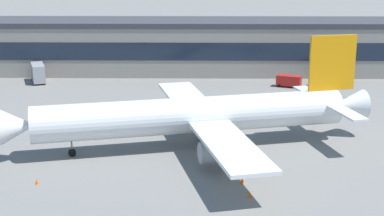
{
  "coord_description": "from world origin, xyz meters",
  "views": [
    {
      "loc": [
        -5.33,
        -83.88,
        28.06
      ],
      "look_at": [
        -6.46,
        1.05,
        5.0
      ],
      "focal_mm": 53.43,
      "sensor_mm": 36.0,
      "label": 1
    }
  ],
  "objects_px": {
    "catering_truck": "(38,72)",
    "airliner": "(198,115)",
    "traffic_cone_2": "(37,182)",
    "traffic_cone_1": "(250,194)",
    "traffic_cone_0": "(277,168)",
    "fuel_truck": "(330,76)",
    "crew_van": "(289,80)",
    "traffic_cone_3": "(242,180)"
  },
  "relations": [
    {
      "from": "airliner",
      "to": "traffic_cone_3",
      "type": "xyz_separation_m",
      "value": [
        5.68,
        -13.99,
        -4.59
      ]
    },
    {
      "from": "fuel_truck",
      "to": "traffic_cone_0",
      "type": "distance_m",
      "value": 55.85
    },
    {
      "from": "traffic_cone_3",
      "to": "catering_truck",
      "type": "bearing_deg",
      "value": 125.69
    },
    {
      "from": "traffic_cone_2",
      "to": "traffic_cone_0",
      "type": "bearing_deg",
      "value": 9.43
    },
    {
      "from": "airliner",
      "to": "traffic_cone_2",
      "type": "distance_m",
      "value": 25.31
    },
    {
      "from": "traffic_cone_0",
      "to": "traffic_cone_2",
      "type": "relative_size",
      "value": 1.09
    },
    {
      "from": "catering_truck",
      "to": "traffic_cone_1",
      "type": "relative_size",
      "value": 10.84
    },
    {
      "from": "fuel_truck",
      "to": "catering_truck",
      "type": "bearing_deg",
      "value": 179.19
    },
    {
      "from": "crew_van",
      "to": "traffic_cone_1",
      "type": "distance_m",
      "value": 59.5
    },
    {
      "from": "traffic_cone_0",
      "to": "traffic_cone_3",
      "type": "bearing_deg",
      "value": -137.78
    },
    {
      "from": "fuel_truck",
      "to": "crew_van",
      "type": "distance_m",
      "value": 10.09
    },
    {
      "from": "catering_truck",
      "to": "airliner",
      "type": "bearing_deg",
      "value": -50.73
    },
    {
      "from": "traffic_cone_0",
      "to": "airliner",
      "type": "bearing_deg",
      "value": 138.25
    },
    {
      "from": "fuel_truck",
      "to": "traffic_cone_0",
      "type": "xyz_separation_m",
      "value": [
        -18.63,
        -52.62,
        -1.52
      ]
    },
    {
      "from": "traffic_cone_2",
      "to": "fuel_truck",
      "type": "bearing_deg",
      "value": 49.44
    },
    {
      "from": "crew_van",
      "to": "traffic_cone_3",
      "type": "relative_size",
      "value": 7.54
    },
    {
      "from": "airliner",
      "to": "catering_truck",
      "type": "relative_size",
      "value": 7.12
    },
    {
      "from": "catering_truck",
      "to": "traffic_cone_1",
      "type": "bearing_deg",
      "value": -55.75
    },
    {
      "from": "fuel_truck",
      "to": "traffic_cone_3",
      "type": "relative_size",
      "value": 10.61
    },
    {
      "from": "traffic_cone_1",
      "to": "traffic_cone_2",
      "type": "distance_m",
      "value": 26.67
    },
    {
      "from": "traffic_cone_1",
      "to": "traffic_cone_2",
      "type": "relative_size",
      "value": 1.06
    },
    {
      "from": "traffic_cone_3",
      "to": "traffic_cone_1",
      "type": "bearing_deg",
      "value": -81.46
    },
    {
      "from": "fuel_truck",
      "to": "traffic_cone_3",
      "type": "xyz_separation_m",
      "value": [
        -23.58,
        -57.12,
        -1.51
      ]
    },
    {
      "from": "fuel_truck",
      "to": "traffic_cone_2",
      "type": "bearing_deg",
      "value": -130.56
    },
    {
      "from": "fuel_truck",
      "to": "traffic_cone_0",
      "type": "height_order",
      "value": "fuel_truck"
    },
    {
      "from": "fuel_truck",
      "to": "catering_truck",
      "type": "relative_size",
      "value": 1.04
    },
    {
      "from": "airliner",
      "to": "traffic_cone_1",
      "type": "distance_m",
      "value": 19.71
    },
    {
      "from": "fuel_truck",
      "to": "traffic_cone_2",
      "type": "height_order",
      "value": "fuel_truck"
    },
    {
      "from": "airliner",
      "to": "traffic_cone_1",
      "type": "xyz_separation_m",
      "value": [
        6.3,
        -18.09,
        -4.62
      ]
    },
    {
      "from": "fuel_truck",
      "to": "catering_truck",
      "type": "distance_m",
      "value": 65.29
    },
    {
      "from": "traffic_cone_2",
      "to": "airliner",
      "type": "bearing_deg",
      "value": 35.94
    },
    {
      "from": "crew_van",
      "to": "traffic_cone_3",
      "type": "distance_m",
      "value": 55.66
    },
    {
      "from": "catering_truck",
      "to": "traffic_cone_3",
      "type": "height_order",
      "value": "catering_truck"
    },
    {
      "from": "airliner",
      "to": "catering_truck",
      "type": "distance_m",
      "value": 56.96
    },
    {
      "from": "catering_truck",
      "to": "traffic_cone_1",
      "type": "distance_m",
      "value": 75.2
    },
    {
      "from": "catering_truck",
      "to": "traffic_cone_2",
      "type": "distance_m",
      "value": 60.8
    },
    {
      "from": "catering_truck",
      "to": "traffic_cone_0",
      "type": "relative_size",
      "value": 10.51
    },
    {
      "from": "crew_van",
      "to": "catering_truck",
      "type": "distance_m",
      "value": 55.9
    },
    {
      "from": "crew_van",
      "to": "traffic_cone_1",
      "type": "xyz_separation_m",
      "value": [
        -13.43,
        -57.95,
        -1.11
      ]
    },
    {
      "from": "traffic_cone_1",
      "to": "traffic_cone_2",
      "type": "xyz_separation_m",
      "value": [
        -26.44,
        3.49,
        -0.02
      ]
    },
    {
      "from": "airliner",
      "to": "traffic_cone_2",
      "type": "relative_size",
      "value": 81.47
    },
    {
      "from": "crew_van",
      "to": "traffic_cone_0",
      "type": "height_order",
      "value": "crew_van"
    }
  ]
}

